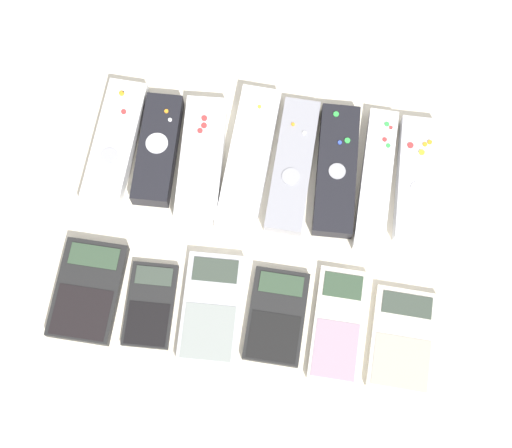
{
  "coord_description": "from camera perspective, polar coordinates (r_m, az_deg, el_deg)",
  "views": [
    {
      "loc": [
        0.04,
        -0.27,
        0.95
      ],
      "look_at": [
        0.0,
        0.03,
        0.01
      ],
      "focal_mm": 50.0,
      "sensor_mm": 36.0,
      "label": 1
    }
  ],
  "objects": [
    {
      "name": "remote_3",
      "position": [
        1.02,
        -0.57,
        5.25
      ],
      "size": [
        0.07,
        0.22,
        0.03
      ],
      "rotation": [
        0.0,
        0.0,
        -0.05
      ],
      "color": "white",
      "rests_on": "ground_plane"
    },
    {
      "name": "remote_5",
      "position": [
        1.03,
        6.46,
        4.33
      ],
      "size": [
        0.06,
        0.2,
        0.03
      ],
      "rotation": [
        0.0,
        0.0,
        0.03
      ],
      "color": "black",
      "rests_on": "ground_plane"
    },
    {
      "name": "remote_6",
      "position": [
        1.03,
        9.58,
        3.55
      ],
      "size": [
        0.05,
        0.21,
        0.02
      ],
      "rotation": [
        0.0,
        0.0,
        -0.03
      ],
      "color": "white",
      "rests_on": "ground_plane"
    },
    {
      "name": "remote_1",
      "position": [
        1.04,
        -7.86,
        5.93
      ],
      "size": [
        0.06,
        0.17,
        0.03
      ],
      "rotation": [
        0.0,
        0.0,
        0.03
      ],
      "color": "black",
      "rests_on": "ground_plane"
    },
    {
      "name": "calculator_5",
      "position": [
        0.98,
        11.66,
        -9.02
      ],
      "size": [
        0.09,
        0.14,
        0.01
      ],
      "rotation": [
        0.0,
        0.0,
        -0.04
      ],
      "color": "beige",
      "rests_on": "ground_plane"
    },
    {
      "name": "remote_2",
      "position": [
        1.03,
        -4.36,
        5.23
      ],
      "size": [
        0.07,
        0.19,
        0.03
      ],
      "rotation": [
        0.0,
        0.0,
        0.06
      ],
      "color": "white",
      "rests_on": "ground_plane"
    },
    {
      "name": "calculator_3",
      "position": [
        0.96,
        1.66,
        -7.38
      ],
      "size": [
        0.08,
        0.13,
        0.02
      ],
      "rotation": [
        0.0,
        0.0,
        -0.02
      ],
      "color": "black",
      "rests_on": "ground_plane"
    },
    {
      "name": "remote_4",
      "position": [
        1.02,
        2.96,
        4.7
      ],
      "size": [
        0.06,
        0.2,
        0.02
      ],
      "rotation": [
        0.0,
        0.0,
        -0.03
      ],
      "color": "gray",
      "rests_on": "ground_plane"
    },
    {
      "name": "calculator_1",
      "position": [
        0.98,
        -8.45,
        -6.41
      ],
      "size": [
        0.07,
        0.12,
        0.01
      ],
      "rotation": [
        0.0,
        0.0,
        0.03
      ],
      "color": "black",
      "rests_on": "ground_plane"
    },
    {
      "name": "ground_plane",
      "position": [
        0.99,
        -0.25,
        -2.1
      ],
      "size": [
        3.0,
        3.0,
        0.0
      ],
      "primitive_type": "plane",
      "color": "beige"
    },
    {
      "name": "calculator_2",
      "position": [
        0.97,
        -3.59,
        -6.69
      ],
      "size": [
        0.08,
        0.15,
        0.02
      ],
      "rotation": [
        0.0,
        0.0,
        0.03
      ],
      "color": "#B2B2B7",
      "rests_on": "ground_plane"
    },
    {
      "name": "remote_7",
      "position": [
        1.04,
        12.77,
        3.5
      ],
      "size": [
        0.06,
        0.18,
        0.03
      ],
      "rotation": [
        0.0,
        0.0,
        0.01
      ],
      "color": "silver",
      "rests_on": "ground_plane"
    },
    {
      "name": "remote_0",
      "position": [
        1.05,
        -11.22,
        6.28
      ],
      "size": [
        0.06,
        0.2,
        0.03
      ],
      "rotation": [
        0.0,
        0.0,
        -0.04
      ],
      "color": "white",
      "rests_on": "ground_plane"
    },
    {
      "name": "calculator_4",
      "position": [
        0.97,
        6.58,
        -7.96
      ],
      "size": [
        0.07,
        0.15,
        0.01
      ],
      "rotation": [
        0.0,
        0.0,
        -0.02
      ],
      "color": "beige",
      "rests_on": "ground_plane"
    },
    {
      "name": "calculator_0",
      "position": [
        1.0,
        -13.29,
        -5.21
      ],
      "size": [
        0.09,
        0.14,
        0.02
      ],
      "rotation": [
        0.0,
        0.0,
        -0.02
      ],
      "color": "black",
      "rests_on": "ground_plane"
    }
  ]
}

